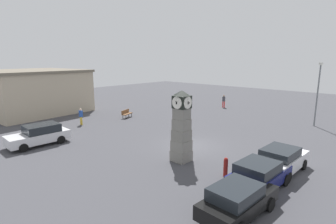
% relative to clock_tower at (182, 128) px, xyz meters
% --- Properties ---
extents(ground_plane, '(84.97, 84.97, 0.00)m').
position_rel_clock_tower_xyz_m(ground_plane, '(2.93, 1.35, -2.23)').
color(ground_plane, '#424247').
extents(clock_tower, '(1.22, 1.31, 4.72)m').
position_rel_clock_tower_xyz_m(clock_tower, '(0.00, 0.00, 0.00)').
color(clock_tower, gray).
rests_on(clock_tower, ground_plane).
extents(bollard_near_tower, '(0.21, 0.21, 0.85)m').
position_rel_clock_tower_xyz_m(bollard_near_tower, '(0.10, -4.41, -1.79)').
color(bollard_near_tower, '#333338').
rests_on(bollard_near_tower, ground_plane).
extents(bollard_mid_row, '(0.25, 0.25, 1.14)m').
position_rel_clock_tower_xyz_m(bollard_mid_row, '(-0.10, -3.40, -1.65)').
color(bollard_mid_row, maroon).
rests_on(bollard_mid_row, ground_plane).
extents(car_navy_sedan, '(4.16, 2.06, 1.46)m').
position_rel_clock_tower_xyz_m(car_navy_sedan, '(-3.16, -5.77, -1.48)').
color(car_navy_sedan, black).
rests_on(car_navy_sedan, ground_plane).
extents(car_near_tower, '(3.91, 2.17, 1.47)m').
position_rel_clock_tower_xyz_m(car_near_tower, '(-0.15, -5.39, -1.47)').
color(car_near_tower, navy).
rests_on(car_near_tower, ground_plane).
extents(car_by_building, '(4.10, 2.10, 1.53)m').
position_rel_clock_tower_xyz_m(car_by_building, '(2.70, -5.51, -1.44)').
color(car_by_building, silver).
rests_on(car_by_building, ground_plane).
extents(car_end_of_row, '(4.52, 2.18, 1.60)m').
position_rel_clock_tower_xyz_m(car_end_of_row, '(-4.99, 10.41, -1.42)').
color(car_end_of_row, silver).
rests_on(car_end_of_row, ground_plane).
extents(bench, '(1.68, 1.05, 0.90)m').
position_rel_clock_tower_xyz_m(bench, '(5.79, 13.00, -1.70)').
color(bench, brown).
rests_on(bench, ground_plane).
extents(pedestrian_crossing_lot, '(0.41, 0.47, 1.75)m').
position_rel_clock_tower_xyz_m(pedestrian_crossing_lot, '(18.98, 8.09, -1.22)').
color(pedestrian_crossing_lot, red).
rests_on(pedestrian_crossing_lot, ground_plane).
extents(pedestrian_by_cars, '(0.25, 0.41, 1.70)m').
position_rel_clock_tower_xyz_m(pedestrian_by_cars, '(0.52, 13.78, -1.25)').
color(pedestrian_by_cars, gold).
rests_on(pedestrian_by_cars, ground_plane).
extents(street_lamp_near_road, '(0.50, 0.24, 6.32)m').
position_rel_clock_tower_xyz_m(street_lamp_near_road, '(16.22, -4.02, 1.43)').
color(street_lamp_near_road, slate).
rests_on(street_lamp_near_road, ground_plane).
extents(warehouse_blue_far, '(11.99, 11.86, 5.31)m').
position_rel_clock_tower_xyz_m(warehouse_blue_far, '(-0.09, 24.35, 0.44)').
color(warehouse_blue_far, '#B7A88E').
rests_on(warehouse_blue_far, ground_plane).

